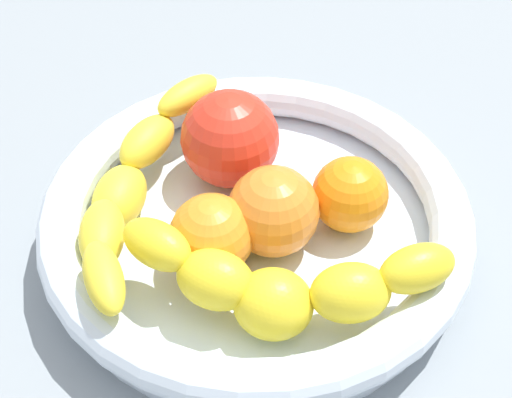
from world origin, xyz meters
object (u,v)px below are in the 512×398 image
orange_mid_left (212,235)px  orange_front (351,197)px  fruit_bowl (256,222)px  tomato_red (230,139)px  banana_draped_left (130,186)px  banana_draped_right (283,284)px  orange_mid_right (273,211)px

orange_mid_left → orange_front: bearing=-76.2°
fruit_bowl → tomato_red: 6.47cm
banana_draped_left → tomato_red: bearing=-64.5°
fruit_bowl → banana_draped_right: banana_draped_right is taller
banana_draped_right → tomato_red: bearing=7.7°
banana_draped_left → orange_mid_right: orange_mid_right is taller
fruit_bowl → orange_mid_left: size_ratio=5.36×
tomato_red → banana_draped_left: bearing=115.5°
orange_mid_right → orange_front: bearing=-79.2°
fruit_bowl → banana_draped_left: size_ratio=1.32×
banana_draped_left → tomato_red: 7.92cm
fruit_bowl → orange_mid_right: (-1.30, -0.96, 2.32)cm
orange_mid_right → tomato_red: tomato_red is taller
orange_mid_right → banana_draped_right: bearing=177.1°
orange_mid_right → tomato_red: bearing=16.6°
tomato_red → orange_front: bearing=-128.5°
fruit_bowl → orange_front: bearing=-92.4°
fruit_bowl → banana_draped_right: 7.81cm
orange_mid_left → orange_mid_right: orange_mid_right is taller
banana_draped_right → tomato_red: tomato_red is taller
fruit_bowl → orange_front: (-0.27, -6.39, 1.89)cm
orange_mid_left → tomato_red: 8.62cm
banana_draped_right → tomato_red: (13.10, 1.78, 0.38)cm
orange_mid_right → orange_mid_left: bearing=107.6°
banana_draped_right → orange_mid_left: bearing=38.9°
tomato_red → orange_mid_left: bearing=166.1°
orange_front → tomato_red: (5.98, 7.51, 0.92)cm
fruit_bowl → tomato_red: tomato_red is taller
fruit_bowl → orange_mid_left: bearing=129.4°
banana_draped_left → fruit_bowl: bearing=-105.6°
banana_draped_right → orange_front: banana_draped_right is taller
banana_draped_left → orange_mid_right: 9.90cm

